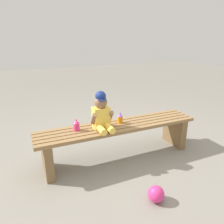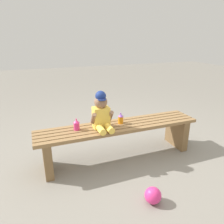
{
  "view_description": "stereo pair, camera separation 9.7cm",
  "coord_description": "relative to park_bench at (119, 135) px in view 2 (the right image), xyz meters",
  "views": [
    {
      "loc": [
        -0.95,
        -1.96,
        1.33
      ],
      "look_at": [
        -0.11,
        -0.05,
        0.59
      ],
      "focal_mm": 34.08,
      "sensor_mm": 36.0,
      "label": 1
    },
    {
      "loc": [
        -0.86,
        -2.0,
        1.33
      ],
      "look_at": [
        -0.11,
        -0.05,
        0.59
      ],
      "focal_mm": 34.08,
      "sensor_mm": 36.0,
      "label": 2
    }
  ],
  "objects": [
    {
      "name": "sippy_cup_left",
      "position": [
        -0.47,
        0.03,
        0.18
      ],
      "size": [
        0.06,
        0.06,
        0.12
      ],
      "color": "#E5337F",
      "rests_on": "park_bench"
    },
    {
      "name": "park_bench",
      "position": [
        0.0,
        0.0,
        0.0
      ],
      "size": [
        1.83,
        0.36,
        0.41
      ],
      "color": "olive",
      "rests_on": "ground_plane"
    },
    {
      "name": "ground_plane",
      "position": [
        0.0,
        0.0,
        -0.28
      ],
      "size": [
        16.0,
        16.0,
        0.0
      ],
      "primitive_type": "plane",
      "color": "gray"
    },
    {
      "name": "toy_ball",
      "position": [
        -0.02,
        -0.78,
        -0.21
      ],
      "size": [
        0.14,
        0.14,
        0.14
      ],
      "primitive_type": "sphere",
      "color": "#E5337F",
      "rests_on": "ground_plane"
    },
    {
      "name": "sippy_cup_right",
      "position": [
        0.03,
        0.03,
        0.18
      ],
      "size": [
        0.06,
        0.06,
        0.12
      ],
      "color": "orange",
      "rests_on": "park_bench"
    },
    {
      "name": "child_figure",
      "position": [
        -0.21,
        -0.02,
        0.3
      ],
      "size": [
        0.23,
        0.27,
        0.4
      ],
      "color": "#F2C64C",
      "rests_on": "park_bench"
    }
  ]
}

